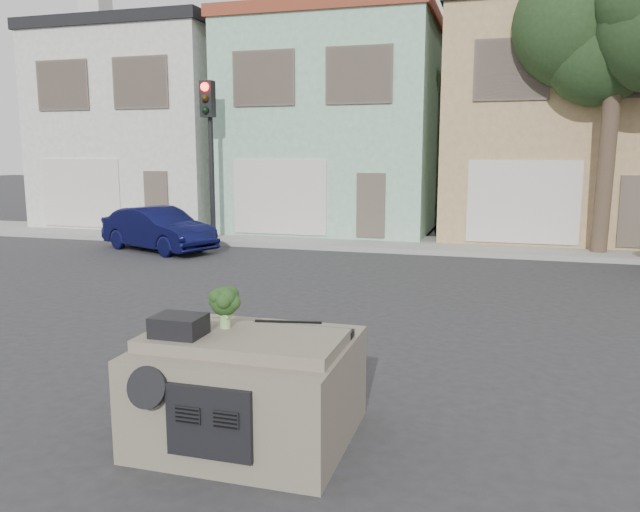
% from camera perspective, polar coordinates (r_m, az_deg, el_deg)
% --- Properties ---
extents(ground_plane, '(120.00, 120.00, 0.00)m').
position_cam_1_polar(ground_plane, '(9.31, 0.83, -8.49)').
color(ground_plane, '#303033').
rests_on(ground_plane, ground).
extents(sidewalk, '(40.00, 3.00, 0.15)m').
position_cam_1_polar(sidewalk, '(19.39, 9.10, 1.03)').
color(sidewalk, gray).
rests_on(sidewalk, ground).
extents(townhouse_white, '(7.20, 8.20, 7.55)m').
position_cam_1_polar(townhouse_white, '(26.64, -14.13, 11.10)').
color(townhouse_white, silver).
rests_on(townhouse_white, ground).
extents(townhouse_mint, '(7.20, 8.20, 7.55)m').
position_cam_1_polar(townhouse_mint, '(23.79, 2.02, 11.61)').
color(townhouse_mint, '#98C8AA').
rests_on(townhouse_mint, ground).
extents(townhouse_tan, '(7.20, 8.20, 7.55)m').
position_cam_1_polar(townhouse_tan, '(23.12, 20.71, 11.08)').
color(townhouse_tan, tan).
rests_on(townhouse_tan, ground).
extents(navy_sedan, '(4.12, 2.77, 1.29)m').
position_cam_1_polar(navy_sedan, '(19.06, -14.49, 0.48)').
color(navy_sedan, '#0A0C38').
rests_on(navy_sedan, ground).
extents(traffic_signal, '(0.40, 0.40, 5.10)m').
position_cam_1_polar(traffic_signal, '(20.09, -10.01, 8.38)').
color(traffic_signal, black).
rests_on(traffic_signal, ground).
extents(tree_near, '(4.40, 4.00, 8.50)m').
position_cam_1_polar(tree_near, '(18.58, 25.05, 12.84)').
color(tree_near, '#223B1C').
rests_on(tree_near, ground).
extents(car_dashboard, '(2.00, 1.80, 1.12)m').
position_cam_1_polar(car_dashboard, '(6.44, -6.40, -11.58)').
color(car_dashboard, '#766C5B').
rests_on(car_dashboard, ground).
extents(instrument_hump, '(0.48, 0.38, 0.20)m').
position_cam_1_polar(instrument_hump, '(6.18, -12.77, -6.22)').
color(instrument_hump, black).
rests_on(instrument_hump, car_dashboard).
extents(wiper_arm, '(0.69, 0.15, 0.02)m').
position_cam_1_polar(wiper_arm, '(6.50, -2.91, -6.02)').
color(wiper_arm, black).
rests_on(wiper_arm, car_dashboard).
extents(broccoli, '(0.40, 0.40, 0.43)m').
position_cam_1_polar(broccoli, '(6.33, -8.70, -4.64)').
color(broccoli, '#1C3614').
rests_on(broccoli, car_dashboard).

